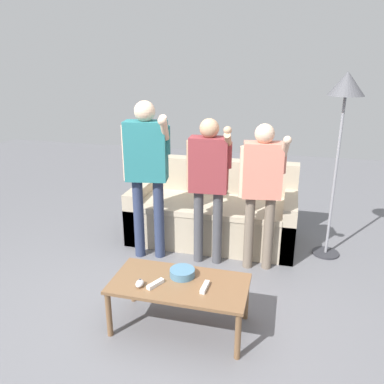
{
  "coord_description": "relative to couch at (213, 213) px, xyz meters",
  "views": [
    {
      "loc": [
        0.93,
        -2.44,
        2.0
      ],
      "look_at": [
        0.17,
        0.5,
        0.94
      ],
      "focal_mm": 36.32,
      "sensor_mm": 36.0,
      "label": 1
    }
  ],
  "objects": [
    {
      "name": "ground_plane",
      "position": [
        -0.14,
        -1.62,
        -0.3
      ],
      "size": [
        12.0,
        12.0,
        0.0
      ],
      "primitive_type": "plane",
      "color": "slate"
    },
    {
      "name": "couch",
      "position": [
        0.0,
        0.0,
        0.0
      ],
      "size": [
        1.83,
        0.86,
        0.87
      ],
      "color": "#B7A88E",
      "rests_on": "ground"
    },
    {
      "name": "coffee_table",
      "position": [
        0.07,
        -1.63,
        0.05
      ],
      "size": [
        1.03,
        0.53,
        0.4
      ],
      "color": "brown",
      "rests_on": "ground"
    },
    {
      "name": "snack_bowl",
      "position": [
        0.06,
        -1.54,
        0.12
      ],
      "size": [
        0.19,
        0.19,
        0.06
      ],
      "primitive_type": "cylinder",
      "color": "teal",
      "rests_on": "coffee_table"
    },
    {
      "name": "game_remote_nunchuk",
      "position": [
        -0.2,
        -1.75,
        0.12
      ],
      "size": [
        0.06,
        0.09,
        0.05
      ],
      "color": "white",
      "rests_on": "coffee_table"
    },
    {
      "name": "floor_lamp",
      "position": [
        1.25,
        -0.1,
        1.33
      ],
      "size": [
        0.34,
        0.34,
        1.88
      ],
      "color": "#2D2D33",
      "rests_on": "ground"
    },
    {
      "name": "player_left",
      "position": [
        -0.56,
        -0.6,
        0.72
      ],
      "size": [
        0.51,
        0.37,
        1.62
      ],
      "color": "#2D3856",
      "rests_on": "ground"
    },
    {
      "name": "player_center",
      "position": [
        0.06,
        -0.57,
        0.62
      ],
      "size": [
        0.44,
        0.29,
        1.47
      ],
      "color": "#47474C",
      "rests_on": "ground"
    },
    {
      "name": "player_right",
      "position": [
        0.56,
        -0.56,
        0.61
      ],
      "size": [
        0.45,
        0.3,
        1.44
      ],
      "color": "#756656",
      "rests_on": "ground"
    },
    {
      "name": "game_remote_wand_near",
      "position": [
        0.27,
        -1.67,
        0.11
      ],
      "size": [
        0.04,
        0.15,
        0.03
      ],
      "color": "white",
      "rests_on": "coffee_table"
    },
    {
      "name": "game_remote_wand_far",
      "position": [
        -0.09,
        -1.72,
        0.11
      ],
      "size": [
        0.1,
        0.15,
        0.03
      ],
      "color": "white",
      "rests_on": "coffee_table"
    }
  ]
}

